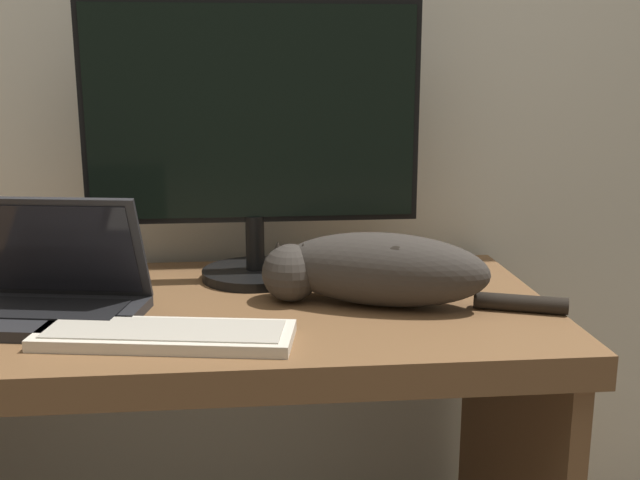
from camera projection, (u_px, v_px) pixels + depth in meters
The scene contains 7 objects.
wall_back at pixel (191, 31), 1.70m from camera, with size 6.40×0.06×2.60m.
desk at pixel (190, 386), 1.48m from camera, with size 1.41×0.66×0.77m.
monitor at pixel (253, 133), 1.56m from camera, with size 0.70×0.23×0.58m.
laptop at pixel (51, 294), 1.35m from camera, with size 0.36×0.27×0.22m.
external_keyboard at pixel (165, 335), 1.25m from camera, with size 0.44×0.20×0.02m.
cat at pixel (373, 268), 1.43m from camera, with size 0.57×0.27×0.14m.
small_toy at pixel (454, 265), 1.65m from camera, with size 0.04×0.04×0.04m.
Camera 1 is at (0.12, -1.06, 1.22)m, focal length 42.00 mm.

